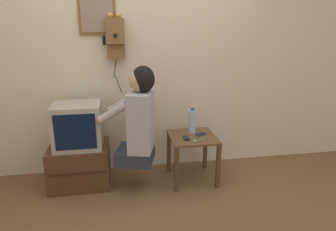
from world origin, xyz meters
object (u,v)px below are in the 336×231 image
Objects in this scene: framed_picture at (97,15)px; water_bottle at (192,121)px; cell_phone_held at (186,138)px; person at (139,117)px; wall_phone_antique at (115,38)px; cell_phone_spare at (201,134)px; television at (78,125)px; toothbrush at (199,140)px.

framed_picture reaches higher than water_bottle.
framed_picture reaches higher than cell_phone_held.
person is 0.90m from wall_phone_antique.
water_bottle is (0.97, -0.29, -1.10)m from framed_picture.
cell_phone_spare is (0.18, 0.09, 0.00)m from cell_phone_held.
television is 0.57× the size of wall_phone_antique.
framed_picture reaches higher than television.
person reaches higher than water_bottle.
cell_phone_spare is (0.86, -0.34, -1.01)m from wall_phone_antique.
water_bottle is 0.29m from toothbrush.
cell_phone_held is 0.20m from cell_phone_spare.
water_bottle is at bearing -29.24° from toothbrush.
television reaches higher than cell_phone_held.
wall_phone_antique reaches higher than cell_phone_held.
television is at bearing 49.14° from toothbrush.
wall_phone_antique reaches higher than toothbrush.
wall_phone_antique is 1.38m from toothbrush.
person is 0.66m from toothbrush.
wall_phone_antique reaches higher than cell_phone_spare.
wall_phone_antique reaches higher than television.
person is 2.54× the size of framed_picture.
person is 0.65m from television.
water_bottle reaches higher than cell_phone_held.
toothbrush is at bearing -29.82° from framed_picture.
television is 3.05× the size of toothbrush.
toothbrush is (0.11, -0.08, 0.00)m from cell_phone_held.
cell_phone_held is (0.86, -0.47, -1.23)m from framed_picture.
cell_phone_held is at bearing -71.35° from person.
toothbrush is (-0.07, -0.17, 0.00)m from cell_phone_spare.
person is 0.65m from water_bottle.
water_bottle is at bearing 1.19° from television.
cell_phone_spare is at bearing -21.26° from wall_phone_antique.
framed_picture reaches higher than person.
person is at bearing 55.13° from toothbrush.
wall_phone_antique is at bearing 148.30° from cell_phone_held.
framed_picture is 3.10× the size of cell_phone_held.
framed_picture is 1.50m from water_bottle.
wall_phone_antique is at bearing 162.73° from water_bottle.
toothbrush is (0.97, -0.55, -1.23)m from framed_picture.
person is 3.54× the size of water_bottle.
cell_phone_spare is at bearing 26.71° from cell_phone_held.
television is 3.81× the size of cell_phone_held.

